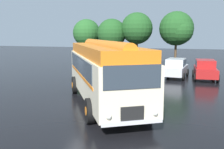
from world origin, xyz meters
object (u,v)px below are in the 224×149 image
car_mid_left (144,67)px  car_far_right (205,69)px  vintage_bus (103,70)px  car_mid_right (176,68)px  car_near_left (114,65)px

car_mid_left → car_far_right: same height
vintage_bus → car_far_right: bearing=61.5°
car_mid_right → car_far_right: same height
car_near_left → car_mid_right: same height
vintage_bus → car_near_left: 11.23m
car_mid_left → car_mid_right: same height
car_mid_left → car_mid_right: size_ratio=0.98×
car_near_left → car_far_right: same height
vintage_bus → car_mid_right: (3.03, 10.41, -1.05)m
car_mid_left → car_far_right: 5.31m
car_near_left → car_mid_right: size_ratio=1.02×
car_mid_left → car_near_left: bearing=168.1°
car_mid_right → car_far_right: size_ratio=1.01×
vintage_bus → car_far_right: vintage_bus is taller
vintage_bus → car_mid_right: size_ratio=2.28×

